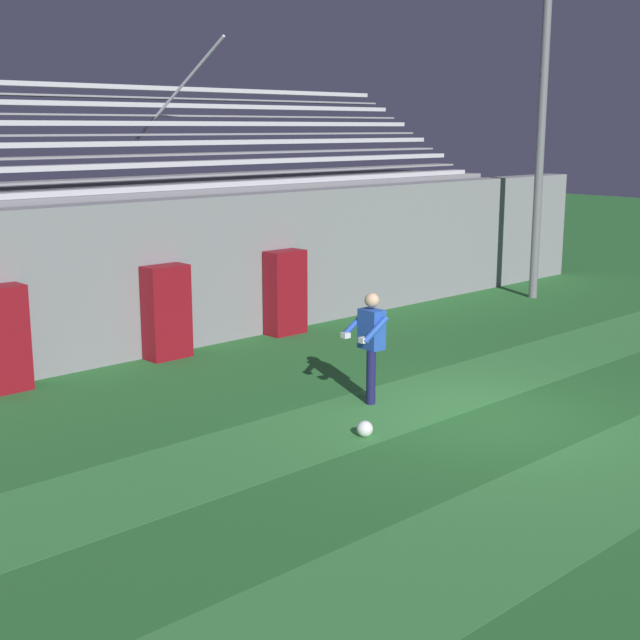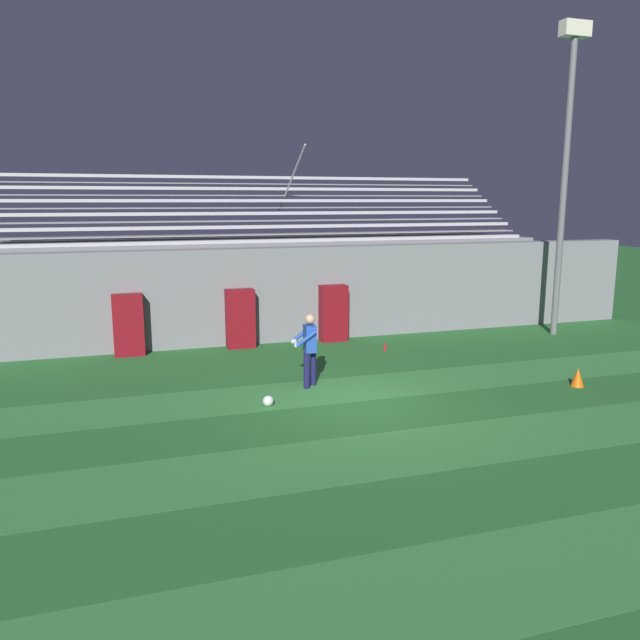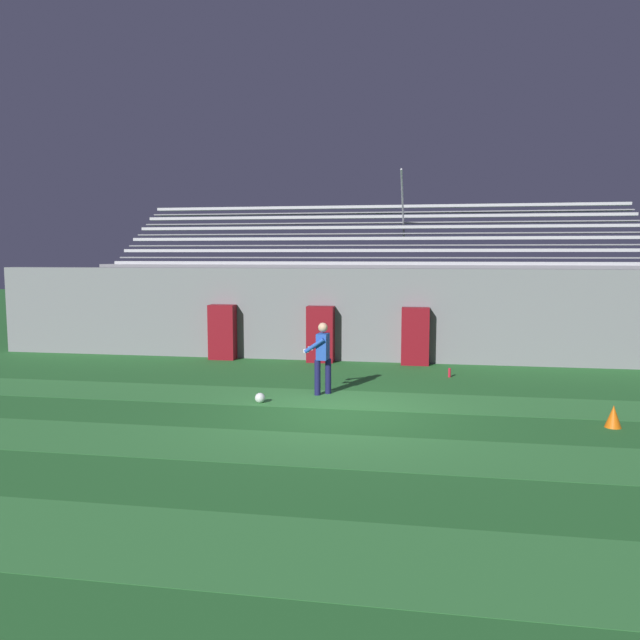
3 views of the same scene
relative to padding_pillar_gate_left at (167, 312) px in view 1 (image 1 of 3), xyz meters
name	(u,v)px [view 1 (image 1 of 3)]	position (x,y,z in m)	size (l,w,h in m)	color
ground_plane	(484,417)	(1.41, -5.95, -0.84)	(80.00, 80.00, 0.00)	#286B2D
turf_stripe_far	(420,398)	(1.41, -4.73, -0.84)	(28.00, 1.80, 0.01)	#38843D
back_wall	(211,269)	(1.41, 0.55, 0.56)	(24.00, 0.60, 2.80)	gray
padding_pillar_gate_left	(167,312)	(0.00, 0.00, 0.00)	(0.80, 0.44, 1.68)	maroon
padding_pillar_gate_right	(285,292)	(2.81, 0.00, 0.00)	(0.80, 0.44, 1.68)	maroon
padding_pillar_far_left	(1,339)	(-3.06, 0.00, 0.00)	(0.80, 0.44, 1.68)	maroon
bleacher_stand	(136,250)	(1.41, 3.24, 0.67)	(18.00, 4.75, 5.83)	gray
floodlight_pole	(545,53)	(9.78, -1.21, 4.90)	(0.90, 0.36, 9.26)	slate
goalkeeper	(371,340)	(0.76, -4.30, 0.11)	(0.60, 0.61, 1.67)	#19194C
soccer_ball	(365,429)	(-0.44, -5.34, -0.73)	(0.22, 0.22, 0.22)	white
water_bottle	(381,335)	(3.74, -1.75, -0.72)	(0.07, 0.07, 0.24)	red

